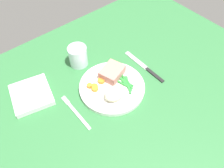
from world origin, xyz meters
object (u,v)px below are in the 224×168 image
fork (76,113)px  meat_portion (112,72)px  dinner_plate (112,87)px  knife (145,67)px  napkin (32,95)px  water_glass (78,57)px

fork → meat_portion: bearing=14.9°
dinner_plate → knife: dinner_plate is taller
meat_portion → napkin: (-27.27, 11.58, -2.30)cm
dinner_plate → water_glass: bearing=96.3°
knife → water_glass: water_glass is taller
fork → knife: size_ratio=0.81×
dinner_plate → knife: 16.57cm
dinner_plate → knife: (16.56, -0.29, -0.60)cm
water_glass → napkin: size_ratio=0.58×
meat_portion → knife: meat_portion is taller
water_glass → napkin: water_glass is taller
dinner_plate → napkin: (-24.08, 15.31, 0.25)cm
knife → water_glass: bearing=135.6°
meat_portion → knife: size_ratio=0.42×
napkin → meat_portion: bearing=-23.0°
dinner_plate → napkin: napkin is taller
dinner_plate → meat_portion: (3.19, 3.73, 2.54)cm
meat_portion → fork: 19.77cm
meat_portion → water_glass: bearing=109.9°
dinner_plate → water_glass: water_glass is taller
meat_portion → water_glass: 15.34cm
napkin → knife: bearing=-21.0°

